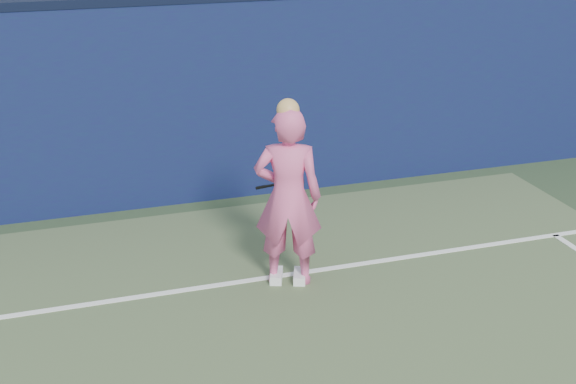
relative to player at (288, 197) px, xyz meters
name	(u,v)px	position (x,y,z in m)	size (l,w,h in m)	color
backstop_wall	(103,111)	(-1.51, 2.60, 0.32)	(24.00, 0.40, 2.50)	#0D1E3C
wall_cap	(93,1)	(-1.51, 2.60, 1.62)	(24.00, 0.42, 0.10)	black
player	(288,197)	(0.00, 0.00, 0.00)	(0.79, 0.65, 1.93)	#DD568E
racket	(288,183)	(0.13, 0.39, -0.01)	(0.47, 0.31, 0.28)	black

